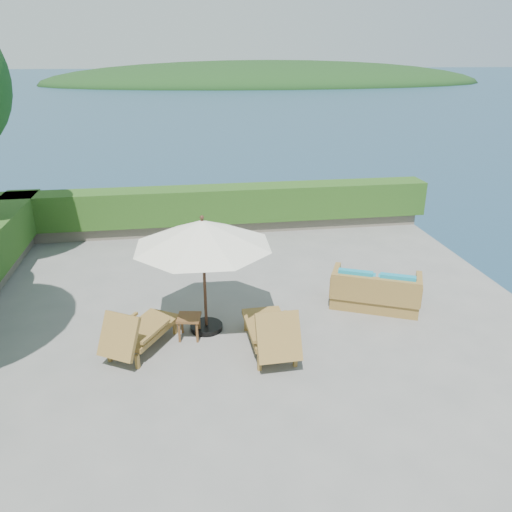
{
  "coord_description": "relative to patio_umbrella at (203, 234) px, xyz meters",
  "views": [
    {
      "loc": [
        -1.14,
        -8.57,
        4.96
      ],
      "look_at": [
        0.3,
        0.8,
        1.1
      ],
      "focal_mm": 35.0,
      "sensor_mm": 36.0,
      "label": 1
    }
  ],
  "objects": [
    {
      "name": "ground",
      "position": [
        0.81,
        0.11,
        -1.95
      ],
      "size": [
        12.0,
        12.0,
        0.0
      ],
      "primitive_type": "plane",
      "color": "gray",
      "rests_on": "ground"
    },
    {
      "name": "foundation",
      "position": [
        0.81,
        0.11,
        -3.5
      ],
      "size": [
        12.0,
        12.0,
        3.0
      ],
      "primitive_type": "cube",
      "color": "#514A41",
      "rests_on": "ocean"
    },
    {
      "name": "ocean",
      "position": [
        0.81,
        0.11,
        -4.95
      ],
      "size": [
        600.0,
        600.0,
        0.0
      ],
      "primitive_type": "plane",
      "color": "#152541",
      "rests_on": "ground"
    },
    {
      "name": "offshore_island",
      "position": [
        25.81,
        140.11,
        -4.95
      ],
      "size": [
        126.0,
        57.6,
        12.6
      ],
      "primitive_type": "ellipsoid",
      "color": "black",
      "rests_on": "ocean"
    },
    {
      "name": "planter_wall_far",
      "position": [
        0.81,
        5.71,
        -1.77
      ],
      "size": [
        12.0,
        0.6,
        0.36
      ],
      "primitive_type": "cube",
      "color": "#6E6758",
      "rests_on": "ground"
    },
    {
      "name": "hedge_far",
      "position": [
        0.81,
        5.71,
        -1.1
      ],
      "size": [
        12.4,
        0.9,
        1.0
      ],
      "primitive_type": "cube",
      "color": "#1F4112",
      "rests_on": "planter_wall_far"
    },
    {
      "name": "patio_umbrella",
      "position": [
        0.0,
        0.0,
        0.0
      ],
      "size": [
        3.42,
        3.42,
        2.31
      ],
      "rotation": [
        0.0,
        0.0,
        -0.43
      ],
      "color": "black",
      "rests_on": "ground"
    },
    {
      "name": "lounge_left",
      "position": [
        -1.24,
        -0.58,
        -1.56
      ],
      "size": [
        1.42,
        1.75,
        0.95
      ],
      "rotation": [
        0.0,
        0.0,
        -0.54
      ],
      "color": "olive",
      "rests_on": "ground"
    },
    {
      "name": "lounge_right",
      "position": [
        1.09,
        -0.98,
        -1.52
      ],
      "size": [
        0.85,
        1.82,
        1.03
      ],
      "rotation": [
        0.0,
        0.0,
        0.03
      ],
      "color": "olive",
      "rests_on": "ground"
    },
    {
      "name": "side_table",
      "position": [
        -0.33,
        -0.25,
        -1.58
      ],
      "size": [
        0.49,
        0.49,
        0.45
      ],
      "rotation": [
        0.0,
        0.0,
        -0.17
      ],
      "color": "brown",
      "rests_on": "ground"
    },
    {
      "name": "wicker_loveseat",
      "position": [
        3.55,
        0.4,
        -1.61
      ],
      "size": [
        2.02,
        1.59,
        0.89
      ],
      "rotation": [
        0.0,
        0.0,
        -0.43
      ],
      "color": "olive",
      "rests_on": "ground"
    }
  ]
}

